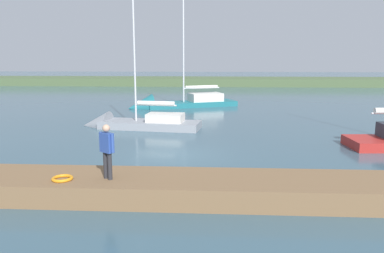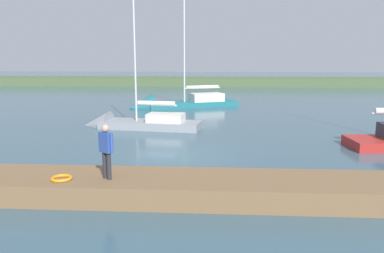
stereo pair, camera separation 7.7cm
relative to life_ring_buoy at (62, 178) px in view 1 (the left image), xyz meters
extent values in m
plane|color=#385666|center=(-2.93, -5.89, -0.75)|extent=(200.00, 200.00, 0.00)
cube|color=#4C603D|center=(-2.93, -50.28, -0.75)|extent=(180.00, 8.00, 2.40)
cube|color=brown|center=(-2.93, -0.47, -0.40)|extent=(26.91, 2.36, 0.70)
torus|color=orange|center=(0.00, 0.00, 0.00)|extent=(0.66, 0.66, 0.10)
cube|color=gray|center=(-0.66, -12.33, -0.72)|extent=(6.58, 2.81, 0.89)
cone|color=gray|center=(2.99, -12.82, -0.72)|extent=(2.03, 2.20, 1.98)
cube|color=silver|center=(-1.69, -12.20, -0.02)|extent=(2.42, 1.67, 0.52)
cylinder|color=silver|center=(0.24, -12.46, 3.93)|extent=(0.12, 0.12, 8.42)
cylinder|color=silver|center=(-1.08, -12.28, 0.76)|extent=(2.66, 0.45, 0.09)
cylinder|color=silver|center=(-1.08, -12.28, 0.88)|extent=(2.42, 0.59, 0.28)
cube|color=#1E6B75|center=(-2.66, -23.35, -0.68)|extent=(8.62, 5.39, 0.74)
cone|color=#1E6B75|center=(1.74, -21.52, -0.68)|extent=(2.87, 3.00, 2.37)
cube|color=silver|center=(-3.95, -23.88, 0.07)|extent=(3.46, 2.88, 0.74)
cylinder|color=silver|center=(-1.97, -23.06, 4.55)|extent=(0.14, 0.14, 9.71)
cylinder|color=silver|center=(-3.59, -23.73, 0.93)|extent=(3.27, 1.44, 0.11)
cylinder|color=silver|center=(-3.59, -23.73, 1.05)|extent=(2.99, 1.41, 0.22)
cylinder|color=#28282D|center=(-1.49, -0.13, 0.38)|extent=(0.14, 0.14, 0.87)
cylinder|color=#28282D|center=(-1.32, -0.26, 0.38)|extent=(0.14, 0.14, 0.87)
cube|color=#2D4C9E|center=(-1.41, -0.19, 1.13)|extent=(0.51, 0.46, 0.62)
sphere|color=tan|center=(-1.41, -0.19, 1.58)|extent=(0.24, 0.24, 0.24)
cylinder|color=#2D4C9E|center=(-1.64, -0.02, 1.14)|extent=(0.09, 0.09, 0.59)
cylinder|color=#2D4C9E|center=(-1.18, -0.36, 1.14)|extent=(0.09, 0.09, 0.59)
camera|label=1|loc=(-4.71, 10.97, 3.75)|focal=35.00mm
camera|label=2|loc=(-4.79, 10.97, 3.75)|focal=35.00mm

